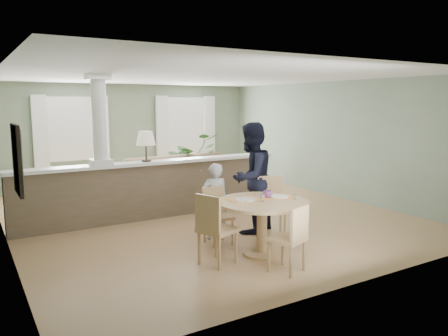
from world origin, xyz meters
TOP-DOWN VIEW (x-y plane):
  - ground at (0.00, 0.00)m, footprint 8.00×8.00m
  - room_shell at (-0.03, 0.63)m, footprint 7.02×8.02m
  - pony_wall at (-0.99, 0.20)m, footprint 5.32×0.38m
  - sofa at (0.43, 1.59)m, footprint 3.41×1.64m
  - houseplant at (0.96, 2.30)m, footprint 1.56×1.44m
  - dining_table at (-0.35, -2.55)m, footprint 1.33×1.33m
  - chair_far_boy at (-0.64, -1.72)m, footprint 0.41×0.41m
  - chair_far_man at (0.29, -1.93)m, footprint 0.61×0.61m
  - chair_near at (-0.43, -3.31)m, footprint 0.51×0.51m
  - chair_side at (-1.16, -2.56)m, footprint 0.57×0.57m
  - child_person at (-0.55, -1.51)m, footprint 0.50×0.37m
  - man_person at (0.16, -1.51)m, footprint 1.12×1.02m

SIDE VIEW (x-z plane):
  - ground at x=0.00m, z-range 0.00..0.00m
  - sofa at x=0.43m, z-range 0.00..0.96m
  - chair_far_boy at x=-0.64m, z-range 0.05..0.93m
  - chair_near at x=-0.43m, z-range 0.05..0.95m
  - chair_side at x=-1.16m, z-range 0.05..1.05m
  - chair_far_man at x=0.29m, z-range 0.05..1.05m
  - child_person at x=-0.55m, z-range 0.00..1.24m
  - dining_table at x=-0.35m, z-range 0.19..1.09m
  - pony_wall at x=-0.99m, z-range -0.64..2.06m
  - houseplant at x=0.96m, z-range 0.00..1.45m
  - man_person at x=0.16m, z-range 0.00..1.88m
  - room_shell at x=-0.03m, z-range 0.46..3.17m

